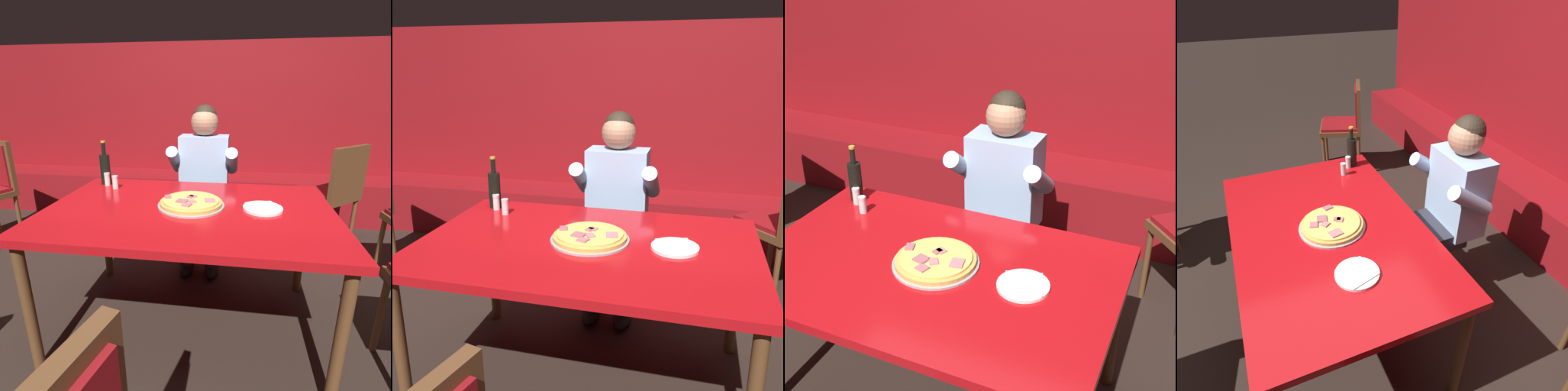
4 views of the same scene
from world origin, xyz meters
The scene contains 9 objects.
booth_wall_panel centered at (0.00, 2.18, 0.95)m, with size 6.80×0.16×1.90m, color maroon.
booth_bench centered at (0.00, 1.86, 0.23)m, with size 6.46×0.48×0.46m, color maroon.
main_dining_table centered at (0.00, 0.00, 0.70)m, with size 1.53×1.00×0.76m.
pizza centered at (0.01, 0.02, 0.78)m, with size 0.36×0.36×0.05m.
plate_white_paper centered at (0.39, 0.02, 0.77)m, with size 0.21×0.21×0.02m.
beer_bottle centered at (-0.64, 0.38, 0.88)m, with size 0.07×0.07×0.29m.
shaker_oregano centered at (-0.61, 0.34, 0.80)m, with size 0.04×0.04×0.09m.
shaker_parmesan centered at (-0.53, 0.27, 0.80)m, with size 0.04×0.04×0.09m.
diner_seated_blue_shirt centered at (-0.02, 0.77, 0.71)m, with size 0.53×0.53×1.27m.
Camera 3 is at (0.94, -1.62, 2.05)m, focal length 50.00 mm.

